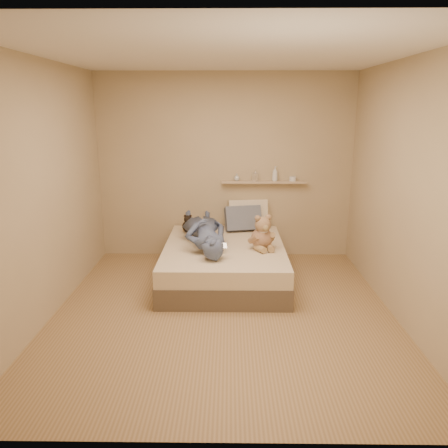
{
  "coord_description": "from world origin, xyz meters",
  "views": [
    {
      "loc": [
        0.06,
        -4.28,
        2.12
      ],
      "look_at": [
        0.0,
        0.65,
        0.8
      ],
      "focal_mm": 35.0,
      "sensor_mm": 36.0,
      "label": 1
    }
  ],
  "objects_px": {
    "bed": "(224,262)",
    "wall_shelf": "(264,182)",
    "pillow_grey": "(243,219)",
    "person": "(204,231)",
    "teddy_bear": "(262,235)",
    "pillow_cream": "(248,214)",
    "dark_plush": "(188,225)",
    "game_console": "(219,246)"
  },
  "relations": [
    {
      "from": "bed",
      "to": "teddy_bear",
      "type": "bearing_deg",
      "value": -18.02
    },
    {
      "from": "pillow_cream",
      "to": "wall_shelf",
      "type": "distance_m",
      "value": 0.51
    },
    {
      "from": "pillow_cream",
      "to": "pillow_grey",
      "type": "distance_m",
      "value": 0.16
    },
    {
      "from": "bed",
      "to": "pillow_grey",
      "type": "height_order",
      "value": "pillow_grey"
    },
    {
      "from": "pillow_cream",
      "to": "game_console",
      "type": "bearing_deg",
      "value": -105.67
    },
    {
      "from": "bed",
      "to": "wall_shelf",
      "type": "relative_size",
      "value": 1.58
    },
    {
      "from": "dark_plush",
      "to": "game_console",
      "type": "bearing_deg",
      "value": -67.52
    },
    {
      "from": "bed",
      "to": "wall_shelf",
      "type": "height_order",
      "value": "wall_shelf"
    },
    {
      "from": "wall_shelf",
      "to": "pillow_cream",
      "type": "bearing_deg",
      "value": -160.55
    },
    {
      "from": "person",
      "to": "teddy_bear",
      "type": "bearing_deg",
      "value": 154.04
    },
    {
      "from": "pillow_grey",
      "to": "person",
      "type": "height_order",
      "value": "pillow_grey"
    },
    {
      "from": "pillow_cream",
      "to": "person",
      "type": "xyz_separation_m",
      "value": [
        -0.58,
        -0.79,
        -0.03
      ]
    },
    {
      "from": "person",
      "to": "wall_shelf",
      "type": "distance_m",
      "value": 1.28
    },
    {
      "from": "pillow_cream",
      "to": "person",
      "type": "height_order",
      "value": "pillow_cream"
    },
    {
      "from": "pillow_grey",
      "to": "wall_shelf",
      "type": "bearing_deg",
      "value": 36.61
    },
    {
      "from": "teddy_bear",
      "to": "pillow_grey",
      "type": "relative_size",
      "value": 0.87
    },
    {
      "from": "dark_plush",
      "to": "wall_shelf",
      "type": "xyz_separation_m",
      "value": [
        1.06,
        0.32,
        0.54
      ]
    },
    {
      "from": "teddy_bear",
      "to": "wall_shelf",
      "type": "distance_m",
      "value": 1.16
    },
    {
      "from": "bed",
      "to": "game_console",
      "type": "xyz_separation_m",
      "value": [
        -0.05,
        -0.51,
        0.38
      ]
    },
    {
      "from": "pillow_grey",
      "to": "person",
      "type": "bearing_deg",
      "value": -127.96
    },
    {
      "from": "dark_plush",
      "to": "teddy_bear",
      "type": "bearing_deg",
      "value": -37.4
    },
    {
      "from": "teddy_bear",
      "to": "wall_shelf",
      "type": "relative_size",
      "value": 0.36
    },
    {
      "from": "pillow_grey",
      "to": "game_console",
      "type": "bearing_deg",
      "value": -104.26
    },
    {
      "from": "person",
      "to": "wall_shelf",
      "type": "bearing_deg",
      "value": -143.91
    },
    {
      "from": "dark_plush",
      "to": "pillow_grey",
      "type": "xyz_separation_m",
      "value": [
        0.76,
        0.1,
        0.06
      ]
    },
    {
      "from": "teddy_bear",
      "to": "dark_plush",
      "type": "distance_m",
      "value": 1.23
    },
    {
      "from": "teddy_bear",
      "to": "dark_plush",
      "type": "height_order",
      "value": "teddy_bear"
    },
    {
      "from": "dark_plush",
      "to": "pillow_cream",
      "type": "height_order",
      "value": "pillow_cream"
    },
    {
      "from": "person",
      "to": "wall_shelf",
      "type": "xyz_separation_m",
      "value": [
        0.8,
        0.87,
        0.48
      ]
    },
    {
      "from": "teddy_bear",
      "to": "person",
      "type": "xyz_separation_m",
      "value": [
        -0.72,
        0.19,
        -0.0
      ]
    },
    {
      "from": "teddy_bear",
      "to": "pillow_cream",
      "type": "xyz_separation_m",
      "value": [
        -0.14,
        0.98,
        0.02
      ]
    },
    {
      "from": "person",
      "to": "game_console",
      "type": "bearing_deg",
      "value": 98.9
    },
    {
      "from": "game_console",
      "to": "person",
      "type": "distance_m",
      "value": 0.59
    },
    {
      "from": "bed",
      "to": "pillow_cream",
      "type": "bearing_deg",
      "value": 68.54
    },
    {
      "from": "pillow_grey",
      "to": "dark_plush",
      "type": "bearing_deg",
      "value": -172.78
    },
    {
      "from": "dark_plush",
      "to": "pillow_grey",
      "type": "distance_m",
      "value": 0.77
    },
    {
      "from": "game_console",
      "to": "pillow_cream",
      "type": "bearing_deg",
      "value": 74.33
    },
    {
      "from": "game_console",
      "to": "dark_plush",
      "type": "relative_size",
      "value": 0.74
    },
    {
      "from": "pillow_cream",
      "to": "pillow_grey",
      "type": "xyz_separation_m",
      "value": [
        -0.07,
        -0.14,
        -0.03
      ]
    },
    {
      "from": "bed",
      "to": "teddy_bear",
      "type": "height_order",
      "value": "teddy_bear"
    },
    {
      "from": "game_console",
      "to": "person",
      "type": "height_order",
      "value": "person"
    },
    {
      "from": "pillow_grey",
      "to": "person",
      "type": "xyz_separation_m",
      "value": [
        -0.51,
        -0.65,
        0.0
      ]
    }
  ]
}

